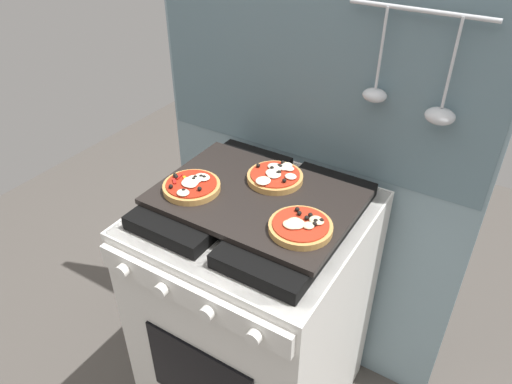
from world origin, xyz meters
The scene contains 6 objects.
kitchen_backsplash centered at (0.00, 0.33, 0.79)m, with size 1.10×0.09×1.55m.
stove centered at (0.00, 0.00, 0.45)m, with size 0.60×0.64×0.90m.
baking_tray centered at (0.00, 0.00, 0.91)m, with size 0.54×0.38×0.02m, color black.
pizza_left centered at (-0.17, -0.07, 0.93)m, with size 0.16×0.16×0.03m.
pizza_right centered at (0.17, -0.07, 0.93)m, with size 0.16×0.16×0.03m.
pizza_center centered at (0.01, 0.09, 0.93)m, with size 0.16×0.16×0.03m.
Camera 1 is at (0.57, -0.93, 1.68)m, focal length 33.97 mm.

